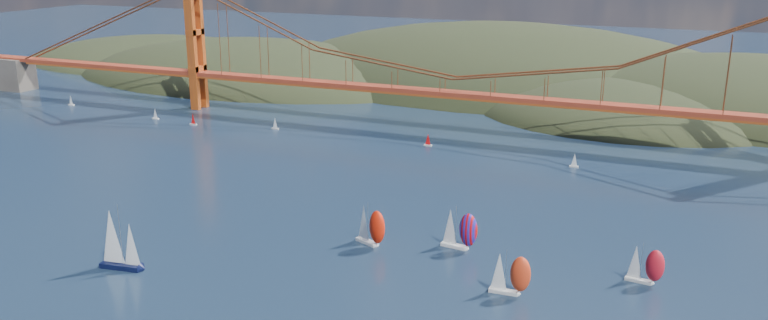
{
  "coord_description": "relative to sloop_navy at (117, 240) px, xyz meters",
  "views": [
    {
      "loc": [
        85.56,
        -92.58,
        72.6
      ],
      "look_at": [
        8.38,
        90.0,
        14.45
      ],
      "focal_mm": 35.0,
      "sensor_mm": 36.0,
      "label": 1
    }
  ],
  "objects": [
    {
      "name": "headlands",
      "position": [
        77.32,
        248.45,
        -19.4
      ],
      "size": [
        725.0,
        225.0,
        96.0
      ],
      "color": "black",
      "rests_on": "ground"
    },
    {
      "name": "distant_boat_1",
      "position": [
        -91.81,
        124.64,
        -4.54
      ],
      "size": [
        3.0,
        2.0,
        4.7
      ],
      "color": "silver",
      "rests_on": "ground"
    },
    {
      "name": "racer_0",
      "position": [
        47.49,
        35.35,
        -1.82
      ],
      "size": [
        9.68,
        6.69,
        10.84
      ],
      "rotation": [
        0.0,
        0.0,
        -0.41
      ],
      "color": "silver",
      "rests_on": "ground"
    },
    {
      "name": "distant_boat_9",
      "position": [
        29.26,
        128.95,
        -4.54
      ],
      "size": [
        3.0,
        2.0,
        4.7
      ],
      "color": "silver",
      "rests_on": "ground"
    },
    {
      "name": "racer_1",
      "position": [
        85.77,
        22.05,
        -2.16
      ],
      "size": [
        8.85,
        3.65,
        10.13
      ],
      "rotation": [
        0.0,
        0.0,
        0.04
      ],
      "color": "silver",
      "rests_on": "ground"
    },
    {
      "name": "racer_rwb",
      "position": [
        68.42,
        41.61,
        -1.83
      ],
      "size": [
        9.6,
        4.54,
        10.84
      ],
      "rotation": [
        0.0,
        0.0,
        -0.13
      ],
      "color": "white",
      "rests_on": "ground"
    },
    {
      "name": "sloop_navy",
      "position": [
        0.0,
        0.0,
        0.0
      ],
      "size": [
        10.44,
        6.37,
        15.74
      ],
      "rotation": [
        0.0,
        0.0,
        0.14
      ],
      "color": "black",
      "rests_on": "ground"
    },
    {
      "name": "distant_boat_2",
      "position": [
        -70.69,
        122.37,
        -4.54
      ],
      "size": [
        3.0,
        2.0,
        4.7
      ],
      "color": "silver",
      "rests_on": "ground"
    },
    {
      "name": "bridge",
      "position": [
        30.63,
        150.17,
        25.29
      ],
      "size": [
        552.0,
        12.0,
        55.0
      ],
      "color": "maroon",
      "rests_on": "ground"
    },
    {
      "name": "distant_boat_3",
      "position": [
        -35.83,
        129.08,
        -4.54
      ],
      "size": [
        3.0,
        2.0,
        4.7
      ],
      "color": "silver",
      "rests_on": "ground"
    },
    {
      "name": "distant_boat_8",
      "position": [
        83.38,
        122.38,
        -4.54
      ],
      "size": [
        3.0,
        2.0,
        4.7
      ],
      "color": "silver",
      "rests_on": "ground"
    },
    {
      "name": "distant_boat_0",
      "position": [
        -145.67,
        131.75,
        -4.54
      ],
      "size": [
        3.0,
        2.0,
        4.7
      ],
      "color": "silver",
      "rests_on": "ground"
    },
    {
      "name": "racer_2",
      "position": [
        111.88,
        38.96,
        -2.53
      ],
      "size": [
        8.27,
        3.87,
        9.34
      ],
      "rotation": [
        0.0,
        0.0,
        -0.13
      ],
      "color": "silver",
      "rests_on": "ground"
    }
  ]
}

